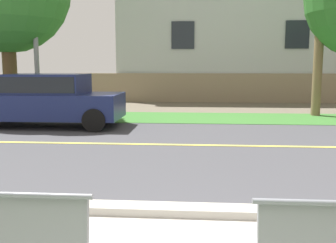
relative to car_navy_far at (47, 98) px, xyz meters
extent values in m
plane|color=#665B4C|center=(4.23, -0.90, -0.85)|extent=(140.00, 140.00, 0.00)
cube|color=#ADA89E|center=(4.23, -6.55, -0.80)|extent=(44.00, 0.30, 0.11)
cube|color=#424247|center=(4.23, -2.40, -0.85)|extent=(52.00, 8.00, 0.01)
cube|color=#E0CC4C|center=(4.23, -2.40, -0.84)|extent=(48.00, 0.14, 0.01)
cube|color=#38702D|center=(4.23, 2.24, -0.85)|extent=(48.00, 2.80, 0.02)
cube|color=navy|center=(0.00, 0.00, -0.23)|extent=(4.30, 1.76, 0.72)
cube|color=navy|center=(0.00, 0.00, 0.39)|extent=(2.24, 1.58, 0.60)
cube|color=black|center=(0.00, 0.00, 0.41)|extent=(2.15, 1.62, 0.43)
cylinder|color=black|center=(1.60, -0.84, -0.53)|extent=(0.64, 0.18, 0.64)
cylinder|color=black|center=(1.60, 0.84, -0.53)|extent=(0.64, 0.18, 0.64)
cylinder|color=black|center=(-1.60, 0.84, -0.53)|extent=(0.64, 0.18, 0.64)
cylinder|color=gray|center=(-1.04, 1.84, 2.44)|extent=(0.16, 0.16, 6.60)
cylinder|color=brown|center=(-2.23, 2.33, 0.53)|extent=(0.49, 0.49, 2.76)
cube|color=gray|center=(4.83, 8.08, -0.15)|extent=(13.00, 0.36, 1.40)
cube|color=#B7BCC1|center=(6.32, 11.28, 2.07)|extent=(11.94, 6.40, 5.85)
cube|color=#232833|center=(3.63, 8.05, 2.36)|extent=(1.10, 0.06, 1.30)
cube|color=#232833|center=(9.00, 8.05, 2.36)|extent=(1.10, 0.06, 1.30)
camera|label=1|loc=(4.38, -11.06, 0.94)|focal=41.81mm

